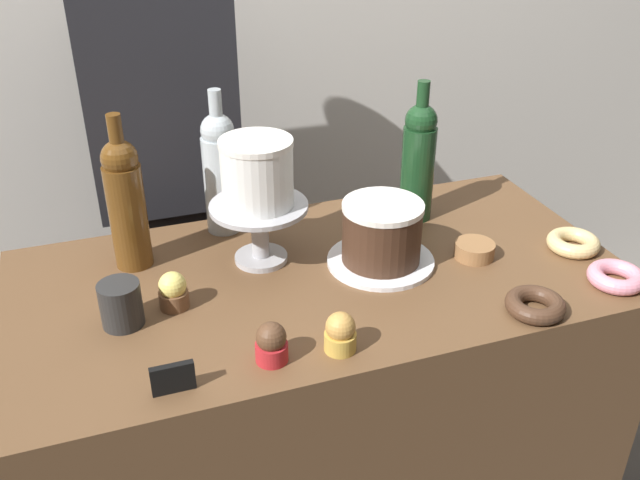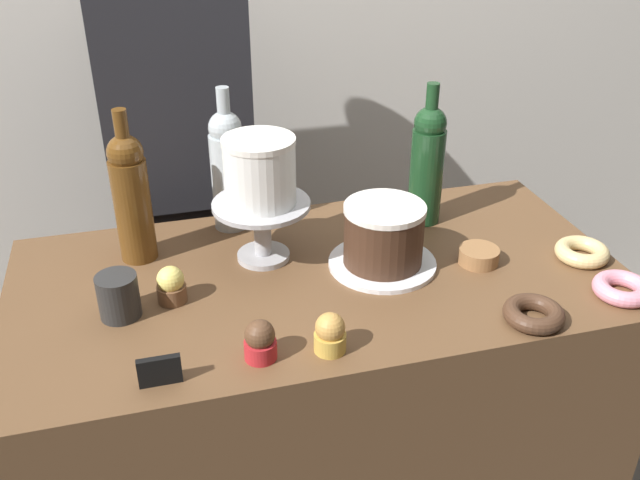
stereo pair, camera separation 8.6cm
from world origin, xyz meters
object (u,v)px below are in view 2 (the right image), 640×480
cupcake_lemon (171,285)px  cookie_stack (479,256)px  coffee_cup_ceramic (118,296)px  barista_figure (185,198)px  white_layer_cake (260,171)px  cupcake_chocolate (260,341)px  price_sign_chalkboard (160,371)px  cake_stand_pedestal (262,221)px  wine_bottle_clear (228,168)px  wine_bottle_green (427,163)px  donut_chocolate (534,314)px  donut_glazed (582,252)px  cupcake_caramel (330,334)px  donut_pink (622,288)px  wine_bottle_amber (131,195)px  chocolate_round_cake (384,234)px

cupcake_lemon → cookie_stack: cupcake_lemon is taller
coffee_cup_ceramic → barista_figure: bearing=74.5°
white_layer_cake → coffee_cup_ceramic: size_ratio=1.72×
cupcake_chocolate → price_sign_chalkboard: 0.17m
cake_stand_pedestal → cupcake_lemon: (-0.20, -0.11, -0.05)m
wine_bottle_clear → cupcake_lemon: bearing=-119.6°
barista_figure → price_sign_chalkboard: bearing=-97.6°
wine_bottle_green → barista_figure: 0.68m
cake_stand_pedestal → cookie_stack: 0.46m
price_sign_chalkboard → cupcake_lemon: bearing=80.9°
donut_chocolate → coffee_cup_ceramic: coffee_cup_ceramic is taller
donut_glazed → cookie_stack: same height
price_sign_chalkboard → barista_figure: size_ratio=0.04×
cake_stand_pedestal → wine_bottle_clear: 0.18m
wine_bottle_green → donut_chocolate: size_ratio=2.91×
cupcake_lemon → coffee_cup_ceramic: size_ratio=0.87×
cupcake_lemon → cupcake_caramel: bearing=-41.7°
cupcake_chocolate → donut_chocolate: 0.50m
white_layer_cake → donut_glazed: (0.65, -0.18, -0.18)m
cookie_stack → price_sign_chalkboard: size_ratio=1.20×
wine_bottle_clear → donut_glazed: 0.78m
donut_pink → barista_figure: 1.11m
wine_bottle_amber → cake_stand_pedestal: bearing=-16.2°
wine_bottle_amber → coffee_cup_ceramic: (-0.04, -0.21, -0.10)m
wine_bottle_clear → barista_figure: barista_figure is taller
wine_bottle_green → donut_glazed: (0.26, -0.25, -0.13)m
cupcake_chocolate → donut_glazed: bearing=11.6°
cupcake_caramel → donut_pink: size_ratio=0.66×
cupcake_chocolate → cupcake_caramel: bearing=-5.4°
donut_pink → price_sign_chalkboard: size_ratio=1.60×
donut_pink → cookie_stack: bearing=138.9°
cake_stand_pedestal → donut_glazed: 0.68m
donut_chocolate → white_layer_cake: bearing=141.0°
wine_bottle_green → donut_glazed: bearing=-44.7°
wine_bottle_clear → donut_chocolate: bearing=-47.1°
cookie_stack → price_sign_chalkboard: price_sign_chalkboard is taller
wine_bottle_green → cupcake_caramel: (-0.34, -0.41, -0.11)m
wine_bottle_clear → barista_figure: 0.38m
price_sign_chalkboard → barista_figure: barista_figure is taller
cupcake_lemon → white_layer_cake: bearing=29.5°
wine_bottle_green → cupcake_lemon: wine_bottle_green is taller
wine_bottle_green → cupcake_chocolate: size_ratio=4.38×
cookie_stack → price_sign_chalkboard: 0.70m
white_layer_cake → cake_stand_pedestal: bearing=0.0°
cupcake_caramel → cake_stand_pedestal: bearing=98.7°
chocolate_round_cake → coffee_cup_ceramic: chocolate_round_cake is taller
cake_stand_pedestal → barista_figure: size_ratio=0.13×
cake_stand_pedestal → coffee_cup_ceramic: size_ratio=2.37×
chocolate_round_cake → wine_bottle_green: (0.16, 0.17, 0.07)m
wine_bottle_clear → barista_figure: bearing=105.2°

